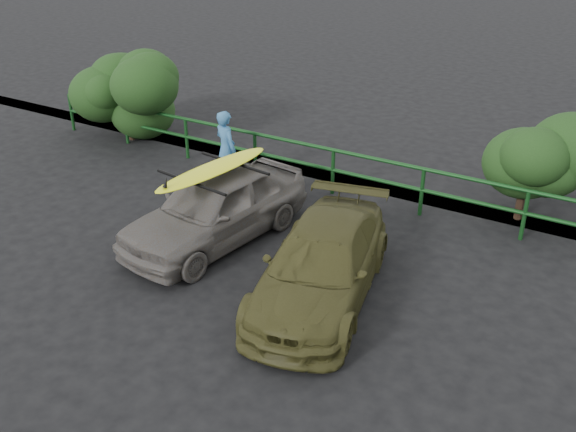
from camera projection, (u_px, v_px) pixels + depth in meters
name	position (u px, v px, depth m)	size (l,w,h in m)	color
ground	(138.00, 289.00, 10.58)	(80.00, 80.00, 0.00)	black
guardrail	(293.00, 162.00, 14.16)	(14.00, 0.08, 1.04)	#124016
shrub_left	(140.00, 100.00, 16.42)	(3.20, 2.40, 2.17)	#1E3F17
shrub_right	(536.00, 180.00, 11.99)	(3.20, 2.40, 2.09)	#1E3F17
sedan	(215.00, 207.00, 11.78)	(1.58, 3.94, 1.34)	#625D57
olive_vehicle	(321.00, 265.00, 10.13)	(1.64, 4.05, 1.17)	#45441E
man	(226.00, 149.00, 13.95)	(0.62, 0.41, 1.71)	teal
roof_rack	(213.00, 172.00, 11.46)	(1.68, 1.17, 0.06)	black
surfboard	(213.00, 169.00, 11.43)	(0.56, 2.69, 0.08)	#F1FF1A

